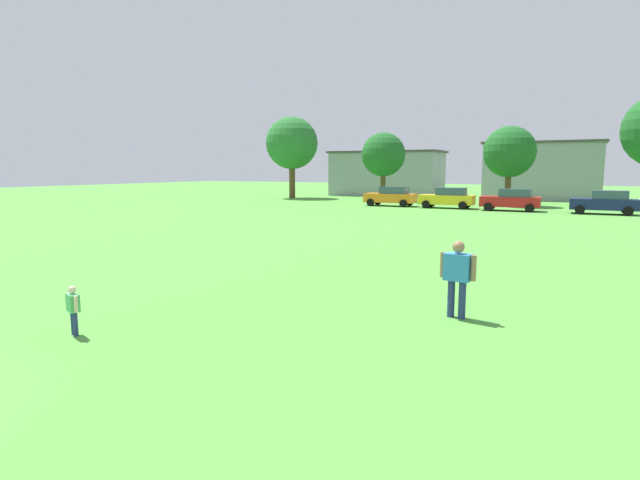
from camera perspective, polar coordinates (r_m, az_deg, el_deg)
ground_plane at (r=32.71m, az=10.93°, el=2.28°), size 160.00×160.00×0.00m
child_kite_flyer at (r=10.77m, az=-25.94°, el=-6.68°), size 0.43×0.28×0.96m
adult_bystander at (r=11.12m, az=15.17°, el=-3.53°), size 0.78×0.39×1.66m
parked_car_orange_0 at (r=44.31m, az=7.98°, el=4.90°), size 4.30×2.02×1.68m
parked_car_yellow_1 at (r=42.68m, az=14.14°, el=4.62°), size 4.30×2.02×1.68m
parked_car_red_2 at (r=41.37m, az=20.66°, el=4.26°), size 4.30×2.02×1.68m
parked_car_navy_3 at (r=41.04m, az=29.31°, el=3.73°), size 4.30×2.02×1.68m
tree_far_left at (r=56.32m, az=-3.18°, el=10.78°), size 5.65×5.65×8.81m
tree_left at (r=51.61m, az=7.12°, el=9.46°), size 4.35×4.35×6.77m
tree_right at (r=47.00m, az=20.48°, el=9.22°), size 4.38×4.38×6.82m
house_left at (r=58.72m, az=23.65°, el=7.12°), size 11.53×7.67×5.95m
house_right at (r=61.98m, az=7.51°, el=7.41°), size 13.17×6.39×5.29m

